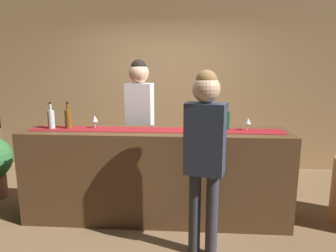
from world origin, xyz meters
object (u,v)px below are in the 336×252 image
wine_glass_near_customer (95,119)px  wine_glass_mid_counter (248,121)px  wine_bottle_green (226,120)px  wine_bottle_clear (51,119)px  bartender (140,113)px  customer_sipping (205,145)px  wine_bottle_amber (68,119)px

wine_glass_near_customer → wine_glass_mid_counter: 1.71m
wine_bottle_green → wine_bottle_clear: bearing=-177.9°
wine_glass_mid_counter → bartender: size_ratio=0.08×
bartender → customer_sipping: (0.78, -1.25, -0.09)m
customer_sipping → wine_glass_near_customer: bearing=163.7°
wine_bottle_clear → wine_bottle_green: bearing=2.1°
wine_bottle_clear → wine_bottle_green: size_ratio=1.00×
wine_glass_near_customer → wine_glass_mid_counter: bearing=-0.5°
wine_bottle_clear → wine_glass_near_customer: size_ratio=2.10×
wine_bottle_green → wine_glass_mid_counter: wine_bottle_green is taller
wine_bottle_green → bartender: (-1.05, 0.51, -0.01)m
wine_bottle_amber → wine_glass_mid_counter: (2.00, 0.02, -0.01)m
wine_bottle_amber → wine_bottle_green: (1.78, 0.04, 0.00)m
wine_bottle_green → customer_sipping: size_ratio=0.18×
wine_glass_near_customer → customer_sipping: (1.20, -0.72, -0.09)m
wine_bottle_amber → wine_glass_near_customer: wine_bottle_amber is taller
wine_bottle_clear → customer_sipping: bearing=-21.5°
wine_bottle_amber → wine_bottle_clear: (-0.19, -0.03, 0.00)m
wine_bottle_amber → wine_glass_near_customer: size_ratio=2.10×
wine_glass_near_customer → customer_sipping: size_ratio=0.08×
wine_bottle_amber → wine_glass_mid_counter: bearing=0.5°
wine_glass_near_customer → wine_bottle_amber: bearing=-173.9°
wine_bottle_amber → wine_glass_near_customer: bearing=6.1°
wine_bottle_green → customer_sipping: (-0.27, -0.74, -0.10)m
wine_bottle_amber → bartender: (0.72, 0.55, -0.01)m
wine_bottle_amber → wine_bottle_clear: bearing=-171.2°
wine_bottle_clear → wine_glass_near_customer: 0.49m
wine_glass_mid_counter → customer_sipping: size_ratio=0.08×
bartender → wine_bottle_clear: bearing=39.6°
wine_bottle_amber → customer_sipping: customer_sipping is taller
wine_glass_mid_counter → wine_bottle_green: bearing=173.4°
wine_bottle_green → bartender: 1.17m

